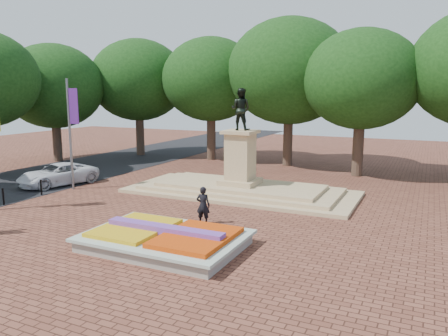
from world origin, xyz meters
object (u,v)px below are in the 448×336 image
Objects in this scene: flower_bed at (165,239)px; van at (58,174)px; monument at (240,179)px; pedestrian at (203,205)px.

flower_bed is 14.80m from van.
pedestrian is at bearing -82.03° from monument.
van is at bearing -166.01° from monument.
monument is at bearing -91.88° from pedestrian.
pedestrian is (-0.11, 3.45, 0.53)m from flower_bed.
monument reaches higher than pedestrian.
flower_bed is at bearing -11.18° from van.
van is (-12.00, -2.99, -0.16)m from monument.
monument is 7.69× the size of pedestrian.
van is at bearing -25.28° from pedestrian.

